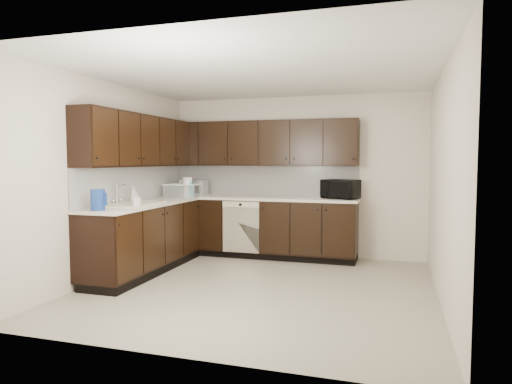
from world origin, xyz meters
TOP-DOWN VIEW (x-y plane):
  - floor at (0.00, 0.00)m, footprint 4.00×4.00m
  - ceiling at (0.00, 0.00)m, footprint 4.00×4.00m
  - wall_back at (0.00, 2.00)m, footprint 4.00×0.02m
  - wall_left at (-2.00, 0.00)m, footprint 0.02×4.00m
  - wall_right at (2.00, 0.00)m, footprint 0.02×4.00m
  - wall_front at (0.00, -2.00)m, footprint 4.00×0.02m
  - lower_cabinets at (-1.01, 1.11)m, footprint 3.00×2.80m
  - countertop at (-1.01, 1.11)m, footprint 3.03×2.83m
  - backsplash at (-1.22, 1.32)m, footprint 3.00×2.80m
  - upper_cabinets at (-1.10, 1.20)m, footprint 3.00×2.80m
  - dishwasher at (-0.70, 1.41)m, footprint 0.58×0.04m
  - sink at (-1.68, -0.01)m, footprint 0.54×0.82m
  - microwave at (0.75, 1.71)m, footprint 0.59×0.50m
  - soap_bottle_a at (-1.48, -0.20)m, footprint 0.09×0.09m
  - soap_bottle_b at (-1.85, 0.30)m, footprint 0.11×0.11m
  - toaster_oven at (-1.59, 1.67)m, footprint 0.42×0.33m
  - storage_bin at (-1.64, 1.35)m, footprint 0.55×0.45m
  - blue_pitcher at (-1.68, -0.70)m, footprint 0.17×0.17m
  - teal_tumbler at (-1.50, 1.35)m, footprint 0.11×0.11m
  - paper_towel_roll at (-1.55, 1.35)m, footprint 0.17×0.17m

SIDE VIEW (x-z plane):
  - floor at x=0.00m, z-range 0.00..0.00m
  - lower_cabinets at x=-1.01m, z-range -0.04..0.86m
  - dishwasher at x=-0.70m, z-range 0.16..0.94m
  - sink at x=-1.68m, z-range 0.67..1.09m
  - countertop at x=-1.01m, z-range 0.90..0.94m
  - soap_bottle_a at x=-1.48m, z-range 0.94..1.11m
  - storage_bin at x=-1.64m, z-range 0.94..1.13m
  - teal_tumbler at x=-1.50m, z-range 0.94..1.16m
  - soap_bottle_b at x=-1.85m, z-range 0.94..1.16m
  - blue_pitcher at x=-1.68m, z-range 0.94..1.18m
  - toaster_oven at x=-1.59m, z-range 0.94..1.19m
  - microwave at x=0.75m, z-range 0.94..1.22m
  - paper_towel_roll at x=-1.55m, z-range 0.94..1.24m
  - backsplash at x=-1.22m, z-range 0.94..1.42m
  - wall_back at x=0.00m, z-range 0.00..2.50m
  - wall_left at x=-2.00m, z-range 0.00..2.50m
  - wall_right at x=2.00m, z-range 0.00..2.50m
  - wall_front at x=0.00m, z-range 0.00..2.50m
  - upper_cabinets at x=-1.10m, z-range 1.42..2.12m
  - ceiling at x=0.00m, z-range 2.50..2.50m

